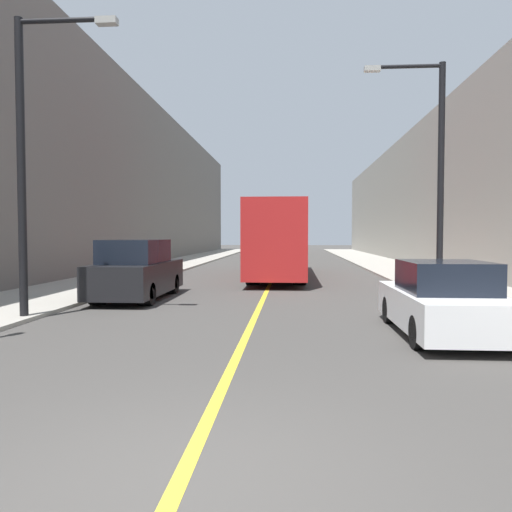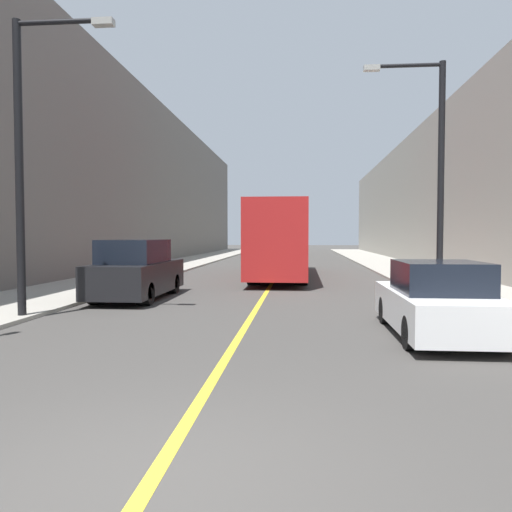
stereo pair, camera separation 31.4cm
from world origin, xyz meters
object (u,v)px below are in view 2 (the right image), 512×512
(parked_suv_left, at_px, (137,271))
(street_lamp_right, at_px, (434,164))
(bus, at_px, (281,239))
(car_right_near, at_px, (437,303))
(street_lamp_left, at_px, (28,147))

(parked_suv_left, height_order, street_lamp_right, street_lamp_right)
(bus, height_order, parked_suv_left, bus)
(parked_suv_left, xyz_separation_m, car_right_near, (8.07, -5.29, -0.20))
(street_lamp_left, distance_m, street_lamp_right, 11.61)
(car_right_near, bearing_deg, bus, 104.95)
(bus, height_order, street_lamp_left, street_lamp_left)
(street_lamp_right, bearing_deg, bus, 121.32)
(bus, distance_m, car_right_near, 14.57)
(bus, xyz_separation_m, parked_suv_left, (-4.33, -8.74, -0.98))
(bus, xyz_separation_m, street_lamp_right, (5.09, -8.37, 2.42))
(parked_suv_left, xyz_separation_m, street_lamp_left, (-1.29, -4.09, 3.29))
(car_right_near, height_order, street_lamp_right, street_lamp_right)
(car_right_near, relative_size, street_lamp_left, 0.61)
(parked_suv_left, height_order, street_lamp_left, street_lamp_left)
(parked_suv_left, bearing_deg, car_right_near, -33.23)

